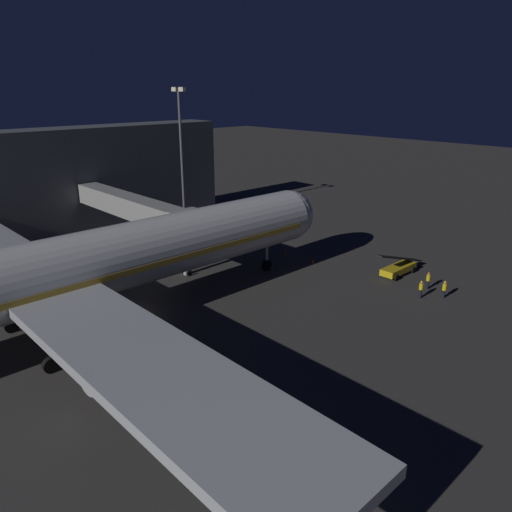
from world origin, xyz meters
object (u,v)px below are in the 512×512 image
belt_loader (399,267)px  ground_crew_near_nose_gear (421,289)px  ground_crew_under_port_wing (444,289)px  airliner_at_gate (18,285)px  traffic_cone_nose_starboard (286,252)px  ground_crew_marshaller_fwd (428,280)px  apron_floodlight_mast (181,145)px  traffic_cone_nose_port (313,261)px  jet_bridge (142,210)px

belt_loader → ground_crew_near_nose_gear: (-4.87, 4.00, 0.16)m
ground_crew_near_nose_gear → ground_crew_under_port_wing: ground_crew_near_nose_gear is taller
airliner_at_gate → belt_loader: bearing=-107.2°
traffic_cone_nose_starboard → belt_loader: bearing=-163.2°
belt_loader → ground_crew_marshaller_fwd: belt_loader is taller
apron_floodlight_mast → ground_crew_marshaller_fwd: size_ratio=10.69×
airliner_at_gate → apron_floodlight_mast: (25.50, -32.99, 5.60)m
belt_loader → traffic_cone_nose_port: belt_loader is taller
ground_crew_near_nose_gear → traffic_cone_nose_starboard: ground_crew_near_nose_gear is taller
airliner_at_gate → belt_loader: airliner_at_gate is taller
traffic_cone_nose_starboard → apron_floodlight_mast: bearing=-3.3°
airliner_at_gate → belt_loader: 37.58m
ground_crew_marshaller_fwd → traffic_cone_nose_starboard: (17.43, 2.63, -0.74)m
ground_crew_marshaller_fwd → traffic_cone_nose_port: (13.03, 2.63, -0.74)m
belt_loader → ground_crew_marshaller_fwd: bearing=162.2°
apron_floodlight_mast → traffic_cone_nose_port: (-27.70, 1.36, -10.97)m
airliner_at_gate → jet_bridge: 22.97m
apron_floodlight_mast → ground_crew_near_nose_gear: 42.65m
belt_loader → ground_crew_marshaller_fwd: (-4.22, 1.36, 0.16)m
apron_floodlight_mast → jet_bridge: bearing=130.0°
jet_bridge → ground_crew_marshaller_fwd: size_ratio=13.89×
ground_crew_under_port_wing → traffic_cone_nose_starboard: (19.63, 1.70, -0.71)m
apron_floodlight_mast → ground_crew_near_nose_gear: size_ratio=10.72×
jet_bridge → ground_crew_near_nose_gear: bearing=-156.1°
ground_crew_marshaller_fwd → ground_crew_under_port_wing: (-2.20, 0.92, -0.03)m
belt_loader → airliner_at_gate: bearing=72.8°
ground_crew_near_nose_gear → apron_floodlight_mast: bearing=-1.9°
ground_crew_near_nose_gear → traffic_cone_nose_starboard: 18.10m
traffic_cone_nose_port → ground_crew_under_port_wing: bearing=-173.6°
traffic_cone_nose_port → traffic_cone_nose_starboard: same height
jet_bridge → ground_crew_under_port_wing: size_ratio=14.23×
ground_crew_marshaller_fwd → traffic_cone_nose_port: bearing=11.4°
ground_crew_near_nose_gear → traffic_cone_nose_port: (13.68, -0.02, -0.73)m
ground_crew_near_nose_gear → jet_bridge: bearing=23.9°
airliner_at_gate → ground_crew_under_port_wing: 37.90m
airliner_at_gate → apron_floodlight_mast: 42.07m
jet_bridge → belt_loader: bearing=-145.2°
ground_crew_near_nose_gear → traffic_cone_nose_starboard: bearing=-0.1°
jet_bridge → ground_crew_under_port_wing: jet_bridge is taller
airliner_at_gate → ground_crew_under_port_wing: airliner_at_gate is taller
traffic_cone_nose_port → traffic_cone_nose_starboard: bearing=0.0°
ground_crew_under_port_wing → belt_loader: bearing=-19.6°
ground_crew_marshaller_fwd → ground_crew_under_port_wing: bearing=157.2°
jet_bridge → traffic_cone_nose_starboard: (-11.24, -12.99, -5.50)m
apron_floodlight_mast → ground_crew_under_port_wing: size_ratio=10.96×
ground_crew_near_nose_gear → ground_crew_under_port_wing: bearing=-131.9°
apron_floodlight_mast → traffic_cone_nose_starboard: bearing=176.7°
airliner_at_gate → traffic_cone_nose_port: airliner_at_gate is taller
jet_bridge → ground_crew_marshaller_fwd: jet_bridge is taller
airliner_at_gate → ground_crew_marshaller_fwd: 37.77m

